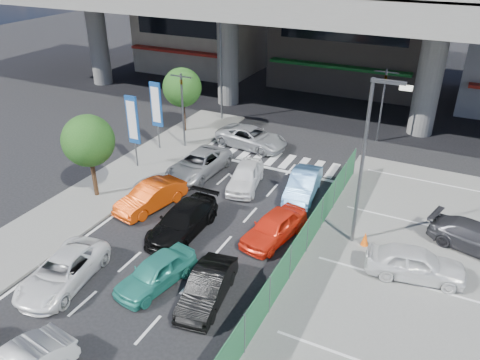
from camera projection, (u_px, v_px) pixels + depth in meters
The scene contains 28 objects.
ground at pixel (159, 272), 20.48m from camera, with size 120.00×120.00×0.00m, color black.
parking_lot at pixel (429, 323), 17.75m from camera, with size 12.00×28.00×0.06m, color slate.
sidewalk_left at pixel (97, 195), 26.36m from camera, with size 4.00×30.00×0.12m, color slate.
fence_run at pixel (281, 277), 18.78m from camera, with size 0.16×22.00×1.80m, color #216339, non-canonical shape.
expressway at pixel (325, 2), 33.87m from camera, with size 64.00×14.00×10.75m.
building_west at pixel (204, 6), 49.09m from camera, with size 12.00×10.90×13.00m.
building_center at pixel (359, 3), 43.17m from camera, with size 14.00×10.90×15.00m.
traffic_light_left at pixel (182, 92), 30.60m from camera, with size 1.60×1.24×5.20m.
traffic_light_right at pixel (384, 88), 31.59m from camera, with size 1.60×1.24×5.20m.
street_lamp_right at pixel (368, 152), 20.22m from camera, with size 1.65×0.22×8.00m.
street_lamp_left at pixel (223, 60), 35.02m from camera, with size 1.65×0.22×8.00m.
signboard_near at pixel (133, 122), 28.21m from camera, with size 0.80×0.14×4.70m.
signboard_far at pixel (156, 107), 30.75m from camera, with size 0.80×0.14×4.70m.
tree_near at pixel (88, 141), 24.81m from camera, with size 2.80×2.80×4.80m.
tree_far at pixel (182, 88), 33.46m from camera, with size 2.80×2.80×4.80m.
sedan_white_mid_left at pixel (63, 271), 19.51m from camera, with size 2.11×4.57×1.27m, color white.
taxi_teal_mid at pixel (156, 272), 19.45m from camera, with size 1.54×3.84×1.31m, color teal.
hatch_black_mid_right at pixel (207, 288), 18.59m from camera, with size 1.37×3.91×1.29m, color black.
taxi_orange_left at pixel (151, 197), 24.98m from camera, with size 1.46×4.19×1.38m, color #DB4008.
sedan_black_mid at pixel (183, 221), 22.86m from camera, with size 1.93×4.76×1.38m, color black.
taxi_orange_right at pixel (274, 227), 22.38m from camera, with size 1.63×4.05×1.38m, color red.
wagon_silver_front_left at pixel (198, 164), 28.51m from camera, with size 2.29×4.97×1.38m, color gray.
sedan_white_front_mid at pixel (245, 176), 27.08m from camera, with size 1.63×4.05×1.38m, color white.
kei_truck_front_right at pixel (303, 185), 26.17m from camera, with size 1.46×4.19×1.38m, color #6AABF1.
crossing_wagon_silver at pixel (252, 138), 32.20m from camera, with size 2.32×5.04×1.40m, color #9A9DA2.
parked_sedan_white at pixel (415, 263), 19.80m from camera, with size 1.66×4.13×1.41m, color white.
parked_sedan_dgrey at pixel (478, 238), 21.52m from camera, with size 1.78×4.38×1.27m, color #35343A.
traffic_cone at pixel (365, 239), 22.00m from camera, with size 0.36×0.36×0.70m, color #F85C0D.
Camera 1 is at (10.36, -13.01, 13.10)m, focal length 35.00 mm.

